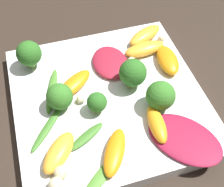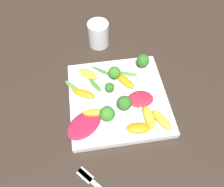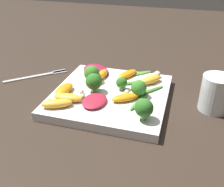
% 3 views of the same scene
% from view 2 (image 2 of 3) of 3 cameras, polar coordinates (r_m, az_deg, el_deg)
% --- Properties ---
extents(ground_plane, '(2.40, 2.40, 0.00)m').
position_cam_2_polar(ground_plane, '(0.66, 1.58, -1.86)').
color(ground_plane, '#2D231C').
extents(plate, '(0.28, 0.28, 0.02)m').
position_cam_2_polar(plate, '(0.65, 1.60, -1.35)').
color(plate, white).
rests_on(plate, ground_plane).
extents(drinking_glass, '(0.07, 0.07, 0.09)m').
position_cam_2_polar(drinking_glass, '(0.79, -3.54, 15.23)').
color(drinking_glass, white).
rests_on(drinking_glass, ground_plane).
extents(radicchio_leaf_0, '(0.12, 0.13, 0.01)m').
position_cam_2_polar(radicchio_leaf_0, '(0.60, -7.25, -8.05)').
color(radicchio_leaf_0, maroon).
rests_on(radicchio_leaf_0, plate).
extents(radicchio_leaf_1, '(0.06, 0.08, 0.01)m').
position_cam_2_polar(radicchio_leaf_1, '(0.64, 7.40, -1.42)').
color(radicchio_leaf_1, maroon).
rests_on(radicchio_leaf_1, plate).
extents(orange_segment_0, '(0.06, 0.07, 0.02)m').
position_cam_2_polar(orange_segment_0, '(0.68, -6.29, 5.11)').
color(orange_segment_0, '#FCAD33').
rests_on(orange_segment_0, plate).
extents(orange_segment_1, '(0.08, 0.05, 0.02)m').
position_cam_2_polar(orange_segment_1, '(0.61, 12.92, -6.74)').
color(orange_segment_1, '#FCAD33').
rests_on(orange_segment_1, plate).
extents(orange_segment_2, '(0.06, 0.08, 0.02)m').
position_cam_2_polar(orange_segment_2, '(0.64, -7.43, -0.02)').
color(orange_segment_2, orange).
rests_on(orange_segment_2, plate).
extents(orange_segment_3, '(0.03, 0.07, 0.02)m').
position_cam_2_polar(orange_segment_3, '(0.60, -4.66, -5.01)').
color(orange_segment_3, orange).
rests_on(orange_segment_3, plate).
extents(orange_segment_4, '(0.07, 0.06, 0.02)m').
position_cam_2_polar(orange_segment_4, '(0.66, 3.54, 3.20)').
color(orange_segment_4, orange).
rests_on(orange_segment_4, plate).
extents(orange_segment_5, '(0.07, 0.03, 0.02)m').
position_cam_2_polar(orange_segment_5, '(0.60, 9.68, -6.16)').
color(orange_segment_5, '#FCAD33').
rests_on(orange_segment_5, plate).
extents(orange_segment_6, '(0.04, 0.07, 0.02)m').
position_cam_2_polar(orange_segment_6, '(0.59, 6.95, -8.97)').
color(orange_segment_6, orange).
rests_on(orange_segment_6, plate).
extents(broccoli_floret_0, '(0.04, 0.04, 0.05)m').
position_cam_2_polar(broccoli_floret_0, '(0.58, -1.27, -5.37)').
color(broccoli_floret_0, '#7A9E51').
rests_on(broccoli_floret_0, plate).
extents(broccoli_floret_1, '(0.04, 0.04, 0.05)m').
position_cam_2_polar(broccoli_floret_1, '(0.70, 8.08, 8.48)').
color(broccoli_floret_1, '#84AD5B').
rests_on(broccoli_floret_1, plate).
extents(broccoli_floret_2, '(0.04, 0.04, 0.05)m').
position_cam_2_polar(broccoli_floret_2, '(0.60, 3.20, -2.56)').
color(broccoli_floret_2, '#84AD5B').
rests_on(broccoli_floret_2, plate).
extents(broccoli_floret_3, '(0.04, 0.04, 0.04)m').
position_cam_2_polar(broccoli_floret_3, '(0.66, 0.85, 5.45)').
color(broccoli_floret_3, '#7A9E51').
rests_on(broccoli_floret_3, plate).
extents(broccoli_floret_4, '(0.03, 0.03, 0.03)m').
position_cam_2_polar(broccoli_floret_4, '(0.64, -0.66, 1.57)').
color(broccoli_floret_4, '#84AD5B').
rests_on(broccoli_floret_4, plate).
extents(arugula_sprig_0, '(0.08, 0.07, 0.01)m').
position_cam_2_polar(arugula_sprig_0, '(0.66, -9.60, 1.18)').
color(arugula_sprig_0, '#518E33').
rests_on(arugula_sprig_0, plate).
extents(arugula_sprig_1, '(0.06, 0.04, 0.01)m').
position_cam_2_polar(arugula_sprig_1, '(0.66, -4.46, 2.19)').
color(arugula_sprig_1, '#3D7528').
rests_on(arugula_sprig_1, plate).
extents(arugula_sprig_2, '(0.04, 0.09, 0.01)m').
position_cam_2_polar(arugula_sprig_2, '(0.69, 3.10, 5.27)').
color(arugula_sprig_2, '#47842D').
rests_on(arugula_sprig_2, plate).
extents(arugula_sprig_3, '(0.06, 0.08, 0.01)m').
position_cam_2_polar(arugula_sprig_3, '(0.69, -2.33, 5.69)').
color(arugula_sprig_3, '#3D7528').
rests_on(arugula_sprig_3, plate).
extents(macadamia_nut_0, '(0.01, 0.01, 0.01)m').
position_cam_2_polar(macadamia_nut_0, '(0.60, 12.38, -9.34)').
color(macadamia_nut_0, beige).
rests_on(macadamia_nut_0, plate).
extents(macadamia_nut_1, '(0.01, 0.01, 0.01)m').
position_cam_2_polar(macadamia_nut_1, '(0.66, 1.45, 2.61)').
color(macadamia_nut_1, beige).
rests_on(macadamia_nut_1, plate).
extents(macadamia_nut_2, '(0.01, 0.01, 0.01)m').
position_cam_2_polar(macadamia_nut_2, '(0.62, 7.34, -4.11)').
color(macadamia_nut_2, beige).
rests_on(macadamia_nut_2, plate).
extents(macadamia_nut_3, '(0.01, 0.01, 0.01)m').
position_cam_2_polar(macadamia_nut_3, '(0.61, 5.53, -5.45)').
color(macadamia_nut_3, beige).
rests_on(macadamia_nut_3, plate).
extents(macadamia_nut_4, '(0.02, 0.02, 0.02)m').
position_cam_2_polar(macadamia_nut_4, '(0.69, -8.58, 4.94)').
color(macadamia_nut_4, beige).
rests_on(macadamia_nut_4, plate).
extents(macadamia_nut_5, '(0.02, 0.02, 0.02)m').
position_cam_2_polar(macadamia_nut_5, '(0.69, -9.76, 5.34)').
color(macadamia_nut_5, beige).
rests_on(macadamia_nut_5, plate).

